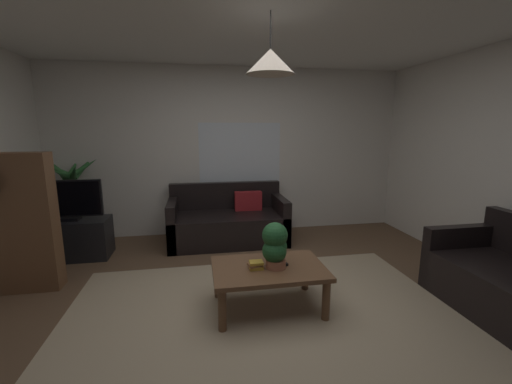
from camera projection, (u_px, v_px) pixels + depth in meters
name	position (u px, v px, depth m)	size (l,w,h in m)	color
floor	(262.00, 315.00, 2.92)	(5.33, 4.87, 0.02)	brown
rug	(267.00, 326.00, 2.73)	(3.47, 2.68, 0.01)	tan
wall_back	(231.00, 152.00, 5.05)	(5.45, 0.06, 2.53)	silver
ceiling	(263.00, 4.00, 2.43)	(5.33, 4.87, 0.02)	white
window_pane	(240.00, 156.00, 5.06)	(1.26, 0.01, 1.01)	white
couch_under_window	(228.00, 223.00, 4.74)	(1.65, 0.83, 0.82)	black
coffee_table	(269.00, 273.00, 2.95)	(1.01, 0.67, 0.40)	brown
book_on_table_0	(256.00, 268.00, 2.89)	(0.12, 0.08, 0.03)	gold
book_on_table_1	(255.00, 265.00, 2.89)	(0.11, 0.10, 0.02)	#99663F
book_on_table_2	(256.00, 263.00, 2.89)	(0.12, 0.10, 0.02)	gold
remote_on_table_0	(279.00, 265.00, 2.95)	(0.05, 0.16, 0.02)	black
potted_plant_on_table	(275.00, 245.00, 2.89)	(0.23, 0.24, 0.41)	#B77051
tv_stand	(72.00, 239.00, 4.13)	(0.90, 0.44, 0.50)	black
tv	(67.00, 200.00, 4.01)	(0.81, 0.16, 0.51)	black
potted_palm_corner	(74.00, 202.00, 4.53)	(0.81, 0.84, 1.29)	brown
bookshelf_corner	(16.00, 222.00, 3.22)	(0.70, 0.31, 1.40)	brown
pendant_lamp	(270.00, 61.00, 2.60)	(0.40, 0.40, 0.47)	black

